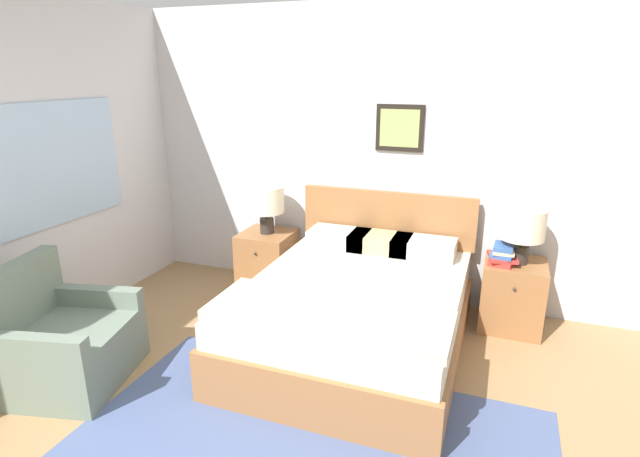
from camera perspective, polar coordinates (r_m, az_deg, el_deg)
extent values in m
cube|color=silver|center=(4.53, 6.28, 8.25)|extent=(6.86, 0.06, 2.60)
cube|color=black|center=(4.41, 9.10, 11.27)|extent=(0.41, 0.02, 0.40)
cube|color=#8E9E5B|center=(4.40, 9.06, 11.25)|extent=(0.34, 0.00, 0.32)
cube|color=silver|center=(4.51, -28.17, 6.24)|extent=(0.06, 5.15, 2.60)
cube|color=#9EBCDB|center=(4.48, -27.77, 6.61)|extent=(0.02, 1.25, 0.96)
cube|color=#936038|center=(3.87, 3.97, -11.61)|extent=(1.55, 1.99, 0.28)
cube|color=#936038|center=(3.00, -1.49, -17.09)|extent=(1.55, 0.06, 0.08)
cube|color=beige|center=(3.75, 4.06, -7.99)|extent=(1.49, 1.91, 0.26)
cube|color=#936038|center=(4.50, 7.67, 1.29)|extent=(1.55, 0.06, 0.47)
cube|color=#B2A893|center=(3.15, 0.87, -9.90)|extent=(1.52, 0.56, 0.06)
cube|color=beige|center=(4.43, 2.20, -1.05)|extent=(0.52, 0.32, 0.14)
cube|color=beige|center=(4.27, 11.75, -2.14)|extent=(0.52, 0.32, 0.14)
cube|color=tan|center=(4.33, 6.89, -1.59)|extent=(0.52, 0.32, 0.14)
cube|color=slate|center=(3.88, -26.72, -12.69)|extent=(0.90, 0.95, 0.39)
cube|color=slate|center=(3.88, -31.39, -6.61)|extent=(0.30, 0.80, 0.43)
cube|color=slate|center=(4.02, -24.56, -7.06)|extent=(0.74, 0.27, 0.14)
cube|color=slate|center=(3.51, -30.42, -11.54)|extent=(0.74, 0.27, 0.14)
cube|color=#936038|center=(4.84, -6.01, -3.67)|extent=(0.48, 0.47, 0.56)
sphere|color=#332D28|center=(4.57, -7.45, -2.87)|extent=(0.02, 0.02, 0.02)
cube|color=#936038|center=(4.39, 21.11, -7.11)|extent=(0.48, 0.47, 0.56)
sphere|color=#332D28|center=(4.10, 21.33, -6.48)|extent=(0.02, 0.02, 0.02)
cylinder|color=#2D2823|center=(4.72, -6.08, 0.34)|extent=(0.13, 0.13, 0.15)
cylinder|color=#2D2823|center=(4.69, -6.12, 1.54)|extent=(0.02, 0.02, 0.06)
cylinder|color=beige|center=(4.65, -6.19, 3.34)|extent=(0.33, 0.33, 0.24)
cylinder|color=#2D2823|center=(4.26, 21.84, -2.78)|extent=(0.13, 0.13, 0.15)
cylinder|color=#2D2823|center=(4.23, 21.99, -1.47)|extent=(0.02, 0.02, 0.06)
cylinder|color=beige|center=(4.18, 22.23, 0.50)|extent=(0.33, 0.33, 0.24)
cube|color=#B7332D|center=(4.23, 20.10, -3.48)|extent=(0.22, 0.27, 0.04)
cube|color=#B7332D|center=(4.22, 20.14, -3.08)|extent=(0.25, 0.28, 0.03)
cube|color=#335693|center=(4.21, 20.19, -2.71)|extent=(0.21, 0.25, 0.03)
cube|color=beige|center=(4.20, 20.23, -2.35)|extent=(0.17, 0.23, 0.02)
cube|color=#335693|center=(4.19, 20.27, -1.98)|extent=(0.16, 0.23, 0.03)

